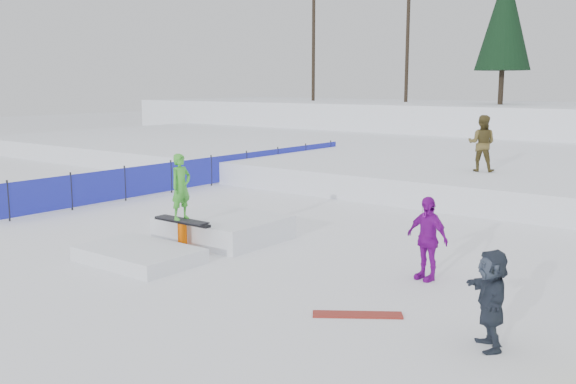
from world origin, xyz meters
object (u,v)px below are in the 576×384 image
Objects in this scene: safety_fence at (211,170)px; walker_olive at (482,143)px; jib_rail_feature at (201,232)px; spectator_purple at (427,238)px; spectator_dark at (491,299)px.

safety_fence is 9.27m from walker_olive.
jib_rail_feature reaches higher than safety_fence.
jib_rail_feature is at bearing -157.37° from spectator_purple.
safety_fence is 12.35m from spectator_purple.
walker_olive is 0.41× the size of jib_rail_feature.
spectator_purple is at bearing 93.50° from walker_olive.
spectator_purple is at bearing -26.99° from safety_fence.
spectator_purple is (11.00, -5.60, 0.23)m from safety_fence.
spectator_dark is (2.08, -2.37, -0.08)m from spectator_purple.
spectator_purple is at bearing 7.81° from jib_rail_feature.
spectator_dark is at bearing -12.95° from jib_rail_feature.
safety_fence is 8.82× the size of walker_olive.
jib_rail_feature is (5.86, -6.31, -0.25)m from safety_fence.
safety_fence is at bearing -156.05° from spectator_dark.
safety_fence is at bearing 12.47° from walker_olive.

